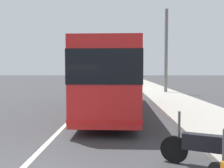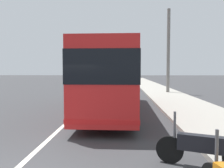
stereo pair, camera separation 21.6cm
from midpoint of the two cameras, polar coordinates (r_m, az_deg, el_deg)
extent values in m
cube|color=#9E998E|center=(15.24, 18.14, -5.20)|extent=(110.00, 3.60, 0.14)
cube|color=silver|center=(14.89, -6.40, -5.51)|extent=(110.00, 0.16, 0.01)
cube|color=red|center=(13.16, 0.50, 1.64)|extent=(11.28, 2.61, 3.10)
cube|color=black|center=(13.15, 0.50, 3.81)|extent=(11.32, 2.65, 1.16)
cube|color=red|center=(13.26, 0.49, -3.98)|extent=(11.31, 2.64, 0.16)
cylinder|color=black|center=(16.92, -2.68, -2.75)|extent=(1.00, 0.31, 1.00)
cylinder|color=black|center=(16.83, 4.98, -2.79)|extent=(1.00, 0.31, 1.00)
cylinder|color=black|center=(9.86, -7.23, -7.10)|extent=(1.00, 0.31, 1.00)
cylinder|color=black|center=(9.71, 6.07, -7.27)|extent=(1.00, 0.31, 1.00)
cylinder|color=#4C4C51|center=(4.68, 25.16, -14.06)|extent=(0.06, 0.06, 0.70)
cylinder|color=black|center=(6.20, 14.74, -15.04)|extent=(0.32, 0.65, 0.67)
cube|color=black|center=(6.05, 21.93, -13.16)|extent=(0.64, 1.13, 0.38)
cylinder|color=#4C4C51|center=(6.02, 15.88, -9.68)|extent=(0.06, 0.06, 0.70)
cube|color=gold|center=(50.69, 1.79, 1.30)|extent=(4.19, 1.90, 0.71)
cube|color=black|center=(50.54, 1.79, 2.00)|extent=(2.26, 1.74, 0.53)
cylinder|color=black|center=(52.09, 0.87, 1.11)|extent=(0.64, 0.23, 0.64)
cylinder|color=black|center=(52.08, 2.75, 1.11)|extent=(0.64, 0.23, 0.64)
cylinder|color=black|center=(49.34, 0.79, 0.99)|extent=(0.64, 0.23, 0.64)
cylinder|color=black|center=(49.32, 2.77, 0.99)|extent=(0.64, 0.23, 0.64)
cube|color=#2D7238|center=(43.22, 1.51, 0.95)|extent=(4.07, 1.93, 0.71)
cube|color=black|center=(42.98, 1.49, 1.81)|extent=(2.24, 1.69, 0.60)
cylinder|color=black|center=(44.60, 0.63, 0.75)|extent=(0.65, 0.25, 0.64)
cylinder|color=black|center=(44.49, 2.63, 0.74)|extent=(0.65, 0.25, 0.64)
cylinder|color=black|center=(41.99, 0.31, 0.60)|extent=(0.65, 0.25, 0.64)
cylinder|color=black|center=(41.87, 2.44, 0.59)|extent=(0.65, 0.25, 0.64)
cube|color=#2D7238|center=(48.76, -2.95, 1.28)|extent=(4.67, 1.90, 0.82)
cube|color=black|center=(48.71, -2.96, 2.03)|extent=(2.49, 1.75, 0.46)
cylinder|color=black|center=(47.16, -2.09, 0.89)|extent=(0.64, 0.22, 0.64)
cylinder|color=black|center=(47.34, -4.18, 0.89)|extent=(0.64, 0.22, 0.64)
cylinder|color=black|center=(50.23, -1.79, 1.03)|extent=(0.64, 0.22, 0.64)
cylinder|color=black|center=(50.40, -3.75, 1.03)|extent=(0.64, 0.22, 0.64)
cylinder|color=slate|center=(24.14, 13.67, 7.63)|extent=(0.32, 0.32, 8.30)
camera|label=1|loc=(0.11, -89.50, 0.03)|focal=37.94mm
camera|label=2|loc=(0.11, 90.50, -0.03)|focal=37.94mm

